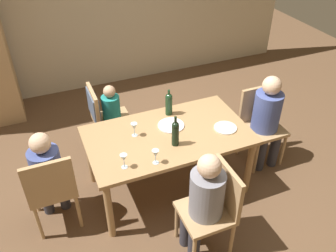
{
  "coord_description": "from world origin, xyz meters",
  "views": [
    {
      "loc": [
        -1.11,
        -2.68,
        2.94
      ],
      "look_at": [
        0.0,
        0.0,
        0.84
      ],
      "focal_mm": 38.01,
      "sensor_mm": 36.0,
      "label": 1
    }
  ],
  "objects": [
    {
      "name": "wine_bottle_tall_green",
      "position": [
        0.15,
        0.34,
        0.88
      ],
      "size": [
        0.08,
        0.08,
        0.3
      ],
      "color": "#19381E",
      "rests_on": "dining_table"
    },
    {
      "name": "dinner_plate_host",
      "position": [
        0.08,
        0.12,
        0.75
      ],
      "size": [
        0.28,
        0.28,
        0.01
      ],
      "primitive_type": "cylinder",
      "color": "white",
      "rests_on": "dining_table"
    },
    {
      "name": "dinner_plate_guest_left",
      "position": [
        0.59,
        -0.14,
        0.75
      ],
      "size": [
        0.24,
        0.24,
        0.01
      ],
      "primitive_type": "cylinder",
      "color": "silver",
      "rests_on": "dining_table"
    },
    {
      "name": "chair_near",
      "position": [
        0.09,
        -0.86,
        0.53
      ],
      "size": [
        0.44,
        0.44,
        0.92
      ],
      "rotation": [
        0.0,
        0.0,
        1.57
      ],
      "color": "tan",
      "rests_on": "ground_plane"
    },
    {
      "name": "person_man_guest",
      "position": [
        1.22,
        -0.03,
        0.66
      ],
      "size": [
        0.31,
        0.36,
        1.15
      ],
      "rotation": [
        0.0,
        0.0,
        3.14
      ],
      "color": "#33333D",
      "rests_on": "ground_plane"
    },
    {
      "name": "person_man_bearded",
      "position": [
        -0.03,
        -0.86,
        0.65
      ],
      "size": [
        0.35,
        0.3,
        1.12
      ],
      "rotation": [
        0.0,
        0.0,
        1.57
      ],
      "color": "#33333D",
      "rests_on": "ground_plane"
    },
    {
      "name": "chair_left_end",
      "position": [
        -1.22,
        -0.09,
        0.53
      ],
      "size": [
        0.44,
        0.44,
        0.92
      ],
      "color": "tan",
      "rests_on": "ground_plane"
    },
    {
      "name": "wine_bottle_dark_red",
      "position": [
        -0.0,
        -0.18,
        0.89
      ],
      "size": [
        0.07,
        0.07,
        0.33
      ],
      "color": "black",
      "rests_on": "dining_table"
    },
    {
      "name": "wine_glass_centre",
      "position": [
        -0.32,
        0.11,
        0.85
      ],
      "size": [
        0.07,
        0.07,
        0.15
      ],
      "color": "silver",
      "rests_on": "dining_table"
    },
    {
      "name": "dining_table",
      "position": [
        0.0,
        0.0,
        0.66
      ],
      "size": [
        1.67,
        0.96,
        0.74
      ],
      "color": "#A87F51",
      "rests_on": "ground_plane"
    },
    {
      "name": "chair_far_left",
      "position": [
        -0.5,
        0.86,
        0.59
      ],
      "size": [
        0.46,
        0.44,
        0.92
      ],
      "rotation": [
        0.0,
        0.0,
        -1.57
      ],
      "color": "tan",
      "rests_on": "ground_plane"
    },
    {
      "name": "wine_glass_near_left",
      "position": [
        -0.56,
        -0.31,
        0.85
      ],
      "size": [
        0.07,
        0.07,
        0.15
      ],
      "color": "silver",
      "rests_on": "dining_table"
    },
    {
      "name": "person_woman_host",
      "position": [
        -1.22,
        0.03,
        0.64
      ],
      "size": [
        0.29,
        0.33,
        1.09
      ],
      "color": "#33333D",
      "rests_on": "ground_plane"
    },
    {
      "name": "chair_right_end",
      "position": [
        1.22,
        0.09,
        0.53
      ],
      "size": [
        0.44,
        0.44,
        0.92
      ],
      "rotation": [
        0.0,
        0.0,
        3.14
      ],
      "color": "tan",
      "rests_on": "ground_plane"
    },
    {
      "name": "wine_glass_near_right",
      "position": [
        -0.27,
        -0.36,
        0.85
      ],
      "size": [
        0.07,
        0.07,
        0.15
      ],
      "color": "silver",
      "rests_on": "dining_table"
    },
    {
      "name": "ground_plane",
      "position": [
        0.0,
        0.0,
        0.0
      ],
      "size": [
        10.0,
        10.0,
        0.0
      ],
      "primitive_type": "plane",
      "color": "brown"
    },
    {
      "name": "person_child_small",
      "position": [
        -0.35,
        0.86,
        0.56
      ],
      "size": [
        0.25,
        0.22,
        0.94
      ],
      "rotation": [
        0.0,
        0.0,
        -1.57
      ],
      "color": "#33333D",
      "rests_on": "ground_plane"
    },
    {
      "name": "rear_room_partition",
      "position": [
        0.0,
        2.68,
        1.35
      ],
      "size": [
        6.4,
        0.12,
        2.7
      ],
      "primitive_type": "cube",
      "color": "beige",
      "rests_on": "ground_plane"
    }
  ]
}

